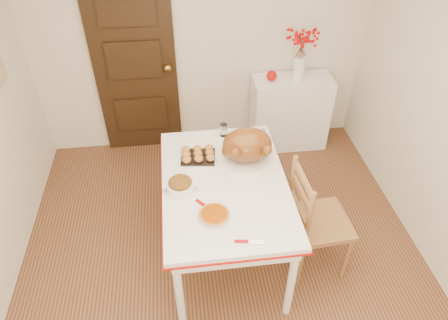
{
  "coord_description": "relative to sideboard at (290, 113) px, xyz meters",
  "views": [
    {
      "loc": [
        -0.28,
        -2.0,
        2.96
      ],
      "look_at": [
        0.02,
        0.32,
        1.03
      ],
      "focal_mm": 32.75,
      "sensor_mm": 36.0,
      "label": 1
    }
  ],
  "objects": [
    {
      "name": "sideboard",
      "position": [
        0.0,
        0.0,
        0.0
      ],
      "size": [
        0.85,
        0.38,
        0.85
      ],
      "primitive_type": "cube",
      "color": "white",
      "rests_on": "floor"
    },
    {
      "name": "apple",
      "position": [
        -0.24,
        0.0,
        0.48
      ],
      "size": [
        0.11,
        0.11,
        0.11
      ],
      "primitive_type": "sphere",
      "color": "#A80B05",
      "rests_on": "sideboard"
    },
    {
      "name": "stuffing_dish",
      "position": [
        -1.27,
        -1.55,
        0.47
      ],
      "size": [
        0.29,
        0.24,
        0.1
      ],
      "primitive_type": null,
      "rotation": [
        0.0,
        0.0,
        0.16
      ],
      "color": "brown",
      "rests_on": "kitchen_table"
    },
    {
      "name": "door_back",
      "position": [
        -1.66,
        0.19,
        0.6
      ],
      "size": [
        0.85,
        0.06,
        2.06
      ],
      "primitive_type": "cube",
      "color": "black",
      "rests_on": "ground"
    },
    {
      "name": "floor",
      "position": [
        -0.96,
        -1.78,
        -0.43
      ],
      "size": [
        3.5,
        4.0,
        0.0
      ],
      "primitive_type": "cube",
      "color": "#412A18",
      "rests_on": "ground"
    },
    {
      "name": "drinking_glass",
      "position": [
        -0.87,
        -0.91,
        0.48
      ],
      "size": [
        0.08,
        0.08,
        0.12
      ],
      "primitive_type": "cylinder",
      "rotation": [
        0.0,
        0.0,
        -0.22
      ],
      "color": "white",
      "rests_on": "kitchen_table"
    },
    {
      "name": "berry_vase",
      "position": [
        0.04,
        0.0,
        0.69
      ],
      "size": [
        0.27,
        0.27,
        0.52
      ],
      "primitive_type": null,
      "color": "white",
      "rests_on": "sideboard"
    },
    {
      "name": "pumpkin_pie",
      "position": [
        -1.06,
        -1.85,
        0.45
      ],
      "size": [
        0.25,
        0.25,
        0.05
      ],
      "primitive_type": "cylinder",
      "rotation": [
        0.0,
        0.0,
        -0.11
      ],
      "color": "#8F3900",
      "rests_on": "kitchen_table"
    },
    {
      "name": "chair_oak",
      "position": [
        -0.19,
        -1.69,
        0.1
      ],
      "size": [
        0.48,
        0.48,
        1.04
      ],
      "primitive_type": null,
      "rotation": [
        0.0,
        0.0,
        1.62
      ],
      "color": "olive",
      "rests_on": "floor"
    },
    {
      "name": "shaker_pair",
      "position": [
        -0.57,
        -1.0,
        0.47
      ],
      "size": [
        0.1,
        0.06,
        0.1
      ],
      "primitive_type": null,
      "rotation": [
        0.0,
        0.0,
        0.26
      ],
      "color": "white",
      "rests_on": "kitchen_table"
    },
    {
      "name": "carving_knife",
      "position": [
        -1.08,
        -1.78,
        0.43
      ],
      "size": [
        0.22,
        0.25,
        0.01
      ],
      "primitive_type": null,
      "rotation": [
        0.0,
        0.0,
        -0.87
      ],
      "color": "silver",
      "rests_on": "kitchen_table"
    },
    {
      "name": "kitchen_table",
      "position": [
        -0.94,
        -1.51,
        -0.0
      ],
      "size": [
        0.97,
        1.42,
        0.85
      ],
      "primitive_type": null,
      "color": "silver",
      "rests_on": "floor"
    },
    {
      "name": "rolls_tray",
      "position": [
        -1.12,
        -1.19,
        0.46
      ],
      "size": [
        0.3,
        0.25,
        0.07
      ],
      "primitive_type": null,
      "rotation": [
        0.0,
        0.0,
        -0.13
      ],
      "color": "#A26134",
      "rests_on": "kitchen_table"
    },
    {
      "name": "wall_back",
      "position": [
        -0.96,
        0.22,
        0.82
      ],
      "size": [
        3.5,
        0.0,
        2.5
      ],
      "primitive_type": "cube",
      "color": "beige",
      "rests_on": "ground"
    },
    {
      "name": "pie_server",
      "position": [
        -0.85,
        -2.1,
        0.43
      ],
      "size": [
        0.2,
        0.09,
        0.01
      ],
      "primitive_type": null,
      "rotation": [
        0.0,
        0.0,
        -0.16
      ],
      "color": "silver",
      "rests_on": "kitchen_table"
    },
    {
      "name": "turkey_platter",
      "position": [
        -0.73,
        -1.28,
        0.57
      ],
      "size": [
        0.52,
        0.45,
        0.29
      ],
      "primitive_type": null,
      "rotation": [
        0.0,
        0.0,
        -0.19
      ],
      "color": "brown",
      "rests_on": "kitchen_table"
    }
  ]
}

